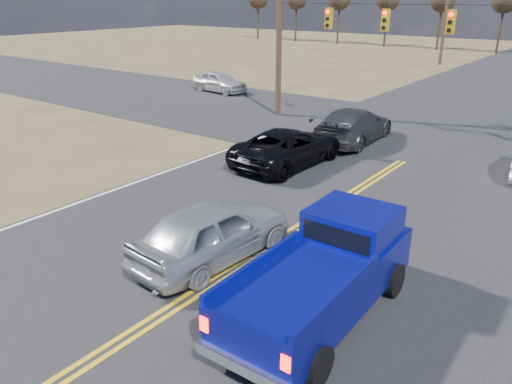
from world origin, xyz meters
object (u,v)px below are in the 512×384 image
Objects in this scene: cross_car_west at (219,82)px; black_suv at (288,147)px; silver_suv at (212,231)px; pickup_truck at (325,274)px; dgrey_car_queue at (353,125)px.

black_suv is at bearing -124.23° from cross_car_west.
pickup_truck is at bearing 177.80° from silver_suv.
pickup_truck is at bearing -129.01° from cross_car_west.
dgrey_car_queue is 14.66m from cross_car_west.
cross_car_west is at bearing -45.47° from silver_suv.
black_suv is 16.62m from cross_car_west.
black_suv is 0.98× the size of dgrey_car_queue.
dgrey_car_queue is (-5.69, 12.59, -0.19)m from pickup_truck.
silver_suv reaches higher than cross_car_west.
black_suv is at bearing -66.09° from silver_suv.
dgrey_car_queue reaches higher than black_suv.
cross_car_west is at bearing 134.64° from pickup_truck.
pickup_truck is 1.02× the size of black_suv.
black_suv reaches higher than cross_car_west.
pickup_truck is 3.49m from silver_suv.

